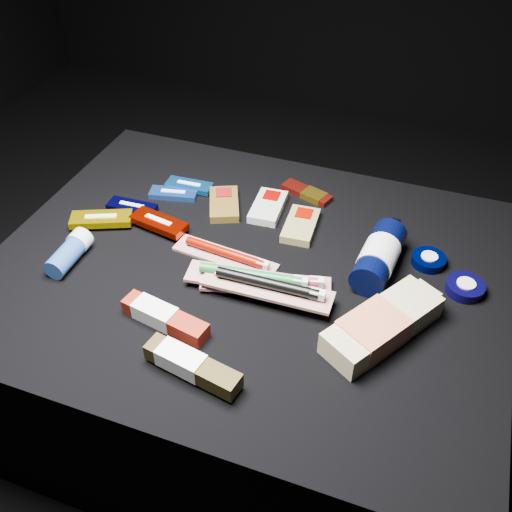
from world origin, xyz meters
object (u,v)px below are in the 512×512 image
(deodorant_stick, at_px, (70,253))
(toothpaste_carton_red, at_px, (162,317))
(bodywash_bottle, at_px, (381,326))
(lotion_bottle, at_px, (379,256))

(deodorant_stick, height_order, toothpaste_carton_red, deodorant_stick)
(bodywash_bottle, relative_size, deodorant_stick, 2.16)
(lotion_bottle, relative_size, deodorant_stick, 1.97)
(lotion_bottle, distance_m, deodorant_stick, 0.59)
(bodywash_bottle, xyz_separation_m, toothpaste_carton_red, (-0.36, -0.10, -0.01))
(lotion_bottle, relative_size, bodywash_bottle, 0.91)
(deodorant_stick, relative_size, toothpaste_carton_red, 0.65)
(lotion_bottle, distance_m, bodywash_bottle, 0.17)
(lotion_bottle, bearing_deg, deodorant_stick, -156.76)
(lotion_bottle, height_order, deodorant_stick, lotion_bottle)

